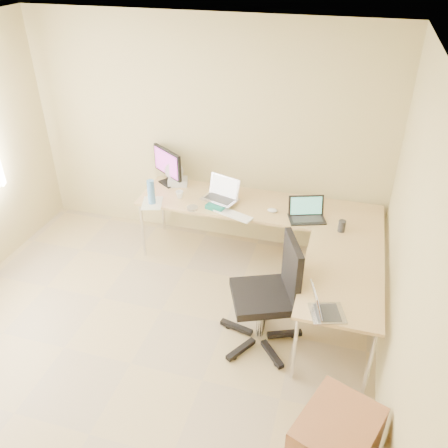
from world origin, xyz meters
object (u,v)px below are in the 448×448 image
(desk_fan, at_px, (175,174))
(office_chair, at_px, (261,299))
(keyboard, at_px, (233,214))
(mug, at_px, (180,195))
(laptop_center, at_px, (220,190))
(laptop_black, at_px, (308,210))
(water_bottle, at_px, (151,192))
(desk_main, at_px, (257,232))
(desk_return, at_px, (338,306))
(monitor, at_px, (168,167))
(laptop_return, at_px, (329,304))

(desk_fan, bearing_deg, office_chair, -52.62)
(desk_fan, distance_m, office_chair, 2.01)
(keyboard, height_order, mug, mug)
(desk_fan, bearing_deg, laptop_center, -30.78)
(laptop_black, bearing_deg, water_bottle, 165.14)
(water_bottle, relative_size, office_chair, 0.25)
(desk_main, height_order, desk_fan, desk_fan)
(office_chair, bearing_deg, desk_return, -2.05)
(laptop_black, bearing_deg, desk_fan, 147.68)
(monitor, distance_m, laptop_black, 1.72)
(mug, height_order, laptop_return, laptop_return)
(desk_fan, distance_m, laptop_return, 2.60)
(desk_return, xyz_separation_m, mug, (-1.85, 0.90, 0.41))
(keyboard, bearing_deg, laptop_center, 155.61)
(laptop_return, bearing_deg, mug, 32.77)
(keyboard, height_order, water_bottle, water_bottle)
(laptop_black, bearing_deg, laptop_return, -95.28)
(laptop_return, xyz_separation_m, office_chair, (-0.58, 0.29, -0.33))
(desk_main, xyz_separation_m, water_bottle, (-1.13, -0.30, 0.50))
(laptop_black, height_order, laptop_return, laptop_black)
(desk_main, distance_m, office_chair, 1.30)
(monitor, bearing_deg, laptop_black, 22.53)
(keyboard, relative_size, mug, 5.00)
(mug, distance_m, water_bottle, 0.33)
(laptop_center, relative_size, desk_fan, 1.37)
(laptop_black, xyz_separation_m, water_bottle, (-1.68, -0.13, 0.02))
(desk_fan, bearing_deg, mug, -67.51)
(laptop_center, relative_size, laptop_return, 1.21)
(water_bottle, xyz_separation_m, laptop_return, (2.02, -1.24, -0.04))
(desk_fan, relative_size, laptop_return, 0.88)
(water_bottle, bearing_deg, desk_fan, 79.76)
(monitor, bearing_deg, desk_fan, 34.99)
(laptop_center, bearing_deg, keyboard, -26.28)
(desk_return, height_order, desk_fan, desk_fan)
(desk_return, distance_m, desk_fan, 2.40)
(laptop_return, bearing_deg, desk_return, -26.93)
(laptop_return, bearing_deg, laptop_center, 24.00)
(desk_main, distance_m, monitor, 1.28)
(desk_main, bearing_deg, mug, -173.80)
(monitor, bearing_deg, laptop_return, -5.78)
(mug, bearing_deg, desk_fan, 118.03)
(water_bottle, bearing_deg, keyboard, 0.00)
(desk_return, bearing_deg, mug, 154.00)
(laptop_black, height_order, water_bottle, water_bottle)
(keyboard, bearing_deg, laptop_black, 29.79)
(desk_return, height_order, monitor, monitor)
(desk_return, bearing_deg, keyboard, 149.25)
(water_bottle, xyz_separation_m, office_chair, (1.44, -0.95, -0.37))
(laptop_return, bearing_deg, desk_main, 12.03)
(water_bottle, bearing_deg, desk_return, -18.49)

